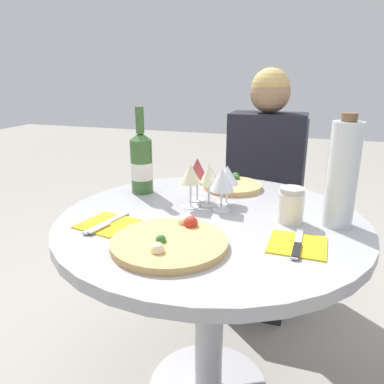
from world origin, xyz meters
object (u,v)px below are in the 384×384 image
(chair_behind_diner, at_px, (265,208))
(pizza_large, at_px, (170,242))
(dining_table, at_px, (210,254))
(seated_diner, at_px, (262,201))
(tall_carafe, at_px, (342,174))
(wine_bottle, at_px, (141,163))

(chair_behind_diner, distance_m, pizza_large, 1.13)
(dining_table, xyz_separation_m, chair_behind_diner, (0.07, 0.86, -0.13))
(seated_diner, distance_m, tall_carafe, 0.80)
(seated_diner, relative_size, tall_carafe, 3.48)
(pizza_large, height_order, tall_carafe, tall_carafe)
(seated_diner, bearing_deg, pizza_large, 83.00)
(dining_table, relative_size, tall_carafe, 2.93)
(dining_table, xyz_separation_m, tall_carafe, (0.38, 0.06, 0.29))
(chair_behind_diner, height_order, wine_bottle, wine_bottle)
(pizza_large, distance_m, wine_bottle, 0.50)
(chair_behind_diner, xyz_separation_m, pizza_large, (-0.12, -1.09, 0.27))
(wine_bottle, bearing_deg, tall_carafe, -9.23)
(dining_table, relative_size, seated_diner, 0.84)
(seated_diner, bearing_deg, dining_table, 84.46)
(pizza_large, distance_m, tall_carafe, 0.54)
(seated_diner, bearing_deg, tall_carafe, 115.22)
(tall_carafe, bearing_deg, seated_diner, 115.22)
(chair_behind_diner, distance_m, seated_diner, 0.17)
(wine_bottle, distance_m, tall_carafe, 0.71)
(dining_table, height_order, tall_carafe, tall_carafe)
(chair_behind_diner, relative_size, seated_diner, 0.79)
(chair_behind_diner, distance_m, wine_bottle, 0.88)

